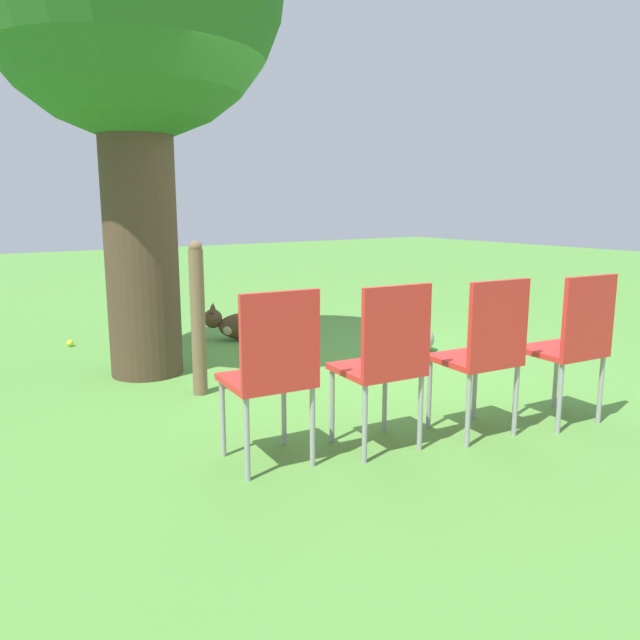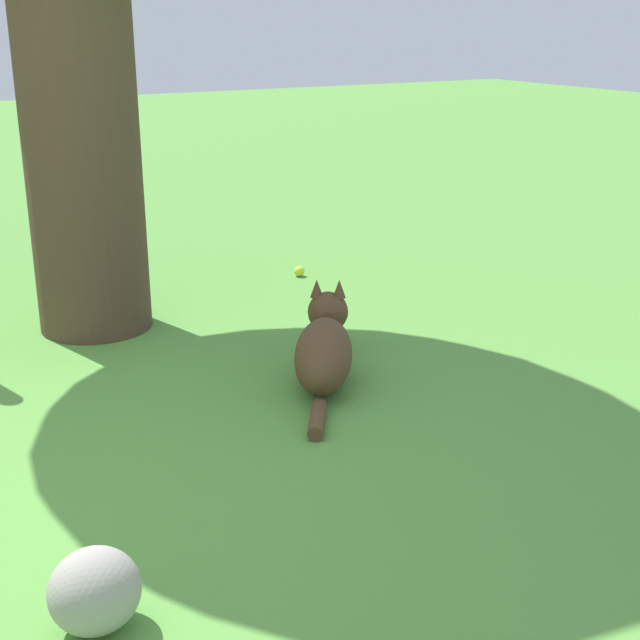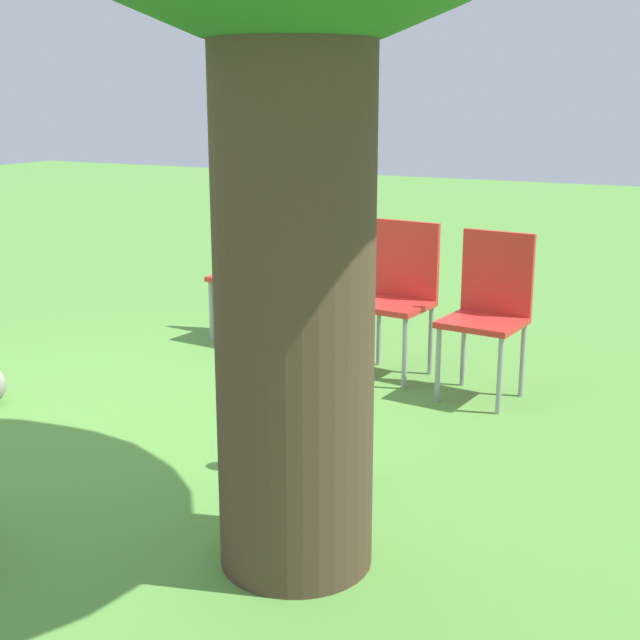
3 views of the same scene
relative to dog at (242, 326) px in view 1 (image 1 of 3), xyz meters
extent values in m
plane|color=#56933D|center=(-1.42, -0.06, -0.16)|extent=(30.00, 30.00, 0.00)
cylinder|color=#4C3828|center=(-0.69, 1.25, 1.06)|extent=(0.58, 0.58, 2.44)
ellipsoid|color=#513823|center=(-0.04, -0.05, -0.01)|extent=(0.56, 0.66, 0.29)
ellipsoid|color=#C6B293|center=(0.06, 0.09, -0.02)|extent=(0.30, 0.30, 0.18)
sphere|color=#513823|center=(0.16, 0.25, 0.08)|extent=(0.27, 0.27, 0.20)
cylinder|color=#C6B293|center=(0.23, 0.35, 0.06)|extent=(0.12, 0.12, 0.08)
cone|color=#513823|center=(0.12, 0.28, 0.19)|extent=(0.06, 0.06, 0.09)
cone|color=#513823|center=(0.21, 0.22, 0.19)|extent=(0.06, 0.06, 0.09)
cylinder|color=#513823|center=(-0.27, -0.41, -0.12)|extent=(0.21, 0.27, 0.06)
cylinder|color=brown|center=(-1.48, 1.11, 0.39)|extent=(0.11, 0.11, 1.08)
sphere|color=brown|center=(-1.48, 1.11, 0.95)|extent=(0.10, 0.10, 0.10)
cube|color=red|center=(-3.33, -0.61, 0.31)|extent=(0.46, 0.48, 0.04)
cube|color=red|center=(-3.52, -0.59, 0.58)|extent=(0.07, 0.44, 0.49)
cylinder|color=#99999E|center=(-3.13, -0.44, 0.07)|extent=(0.03, 0.03, 0.45)
cylinder|color=#99999E|center=(-3.17, -0.81, 0.07)|extent=(0.03, 0.03, 0.45)
cylinder|color=#99999E|center=(-3.49, -0.40, 0.07)|extent=(0.03, 0.03, 0.45)
cylinder|color=#99999E|center=(-3.53, -0.78, 0.07)|extent=(0.03, 0.03, 0.45)
cube|color=red|center=(-3.17, 0.03, 0.31)|extent=(0.46, 0.48, 0.04)
cube|color=red|center=(-3.36, 0.05, 0.58)|extent=(0.07, 0.44, 0.49)
cylinder|color=#99999E|center=(-2.97, 0.20, 0.07)|extent=(0.03, 0.03, 0.45)
cylinder|color=#99999E|center=(-3.01, -0.18, 0.07)|extent=(0.03, 0.03, 0.45)
cylinder|color=#99999E|center=(-3.33, 0.24, 0.07)|extent=(0.03, 0.03, 0.45)
cylinder|color=#99999E|center=(-3.36, -0.14, 0.07)|extent=(0.03, 0.03, 0.45)
cube|color=red|center=(-3.00, 0.67, 0.31)|extent=(0.46, 0.48, 0.04)
cube|color=red|center=(-3.20, 0.69, 0.58)|extent=(0.07, 0.44, 0.49)
cylinder|color=#99999E|center=(-2.81, 0.84, 0.07)|extent=(0.03, 0.03, 0.45)
cylinder|color=#99999E|center=(-2.84, 0.46, 0.07)|extent=(0.03, 0.03, 0.45)
cylinder|color=#99999E|center=(-3.17, 0.88, 0.07)|extent=(0.03, 0.03, 0.45)
cylinder|color=#99999E|center=(-3.20, 0.50, 0.07)|extent=(0.03, 0.03, 0.45)
cube|color=red|center=(-2.84, 1.31, 0.31)|extent=(0.46, 0.48, 0.04)
cube|color=red|center=(-3.03, 1.33, 0.58)|extent=(0.07, 0.44, 0.49)
cylinder|color=#99999E|center=(-2.64, 1.48, 0.07)|extent=(0.03, 0.03, 0.45)
cylinder|color=#99999E|center=(-2.68, 1.10, 0.07)|extent=(0.03, 0.03, 0.45)
cylinder|color=#99999E|center=(-3.00, 1.51, 0.07)|extent=(0.03, 0.03, 0.45)
cylinder|color=#99999E|center=(-3.04, 1.14, 0.07)|extent=(0.03, 0.03, 0.45)
sphere|color=#CCE033|center=(0.71, 1.55, -0.12)|extent=(0.07, 0.07, 0.07)
ellipsoid|color=gray|center=(-1.41, -1.21, -0.03)|extent=(0.25, 0.24, 0.24)
camera|label=1|loc=(-5.71, 2.90, 1.26)|focal=35.00mm
camera|label=2|loc=(-1.89, -3.27, 1.44)|focal=50.00mm
camera|label=3|loc=(2.05, 2.76, 1.60)|focal=50.00mm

